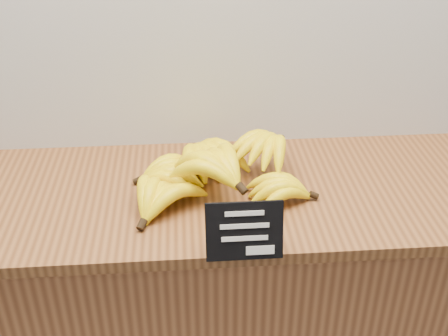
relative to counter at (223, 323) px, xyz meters
The scene contains 4 objects.
counter is the anchor object (origin of this frame).
counter_top 0.47m from the counter, ahead, with size 1.43×0.54×0.03m, color brown.
chalkboard_sign 0.61m from the counter, 84.38° to the right, with size 0.16×0.01×0.13m, color black.
banana_pile 0.53m from the counter, 164.53° to the left, with size 0.51×0.37×0.13m.
Camera 1 is at (-0.00, 1.56, 1.71)m, focal length 45.00 mm.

